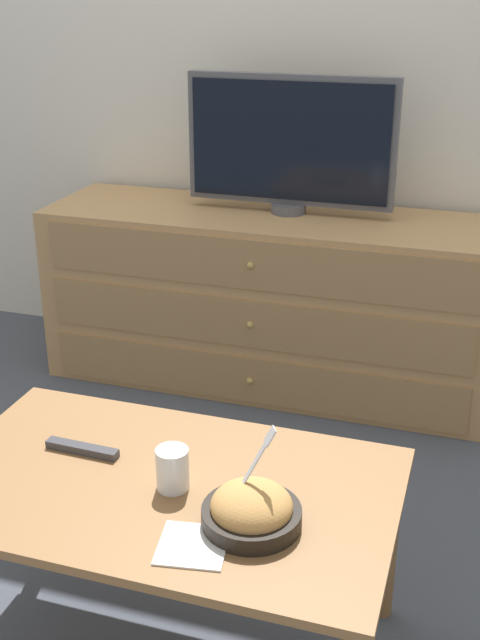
# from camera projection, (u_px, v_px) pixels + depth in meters

# --- Properties ---
(ground_plane) EXTENTS (12.00, 12.00, 0.00)m
(ground_plane) POSITION_uv_depth(u_px,v_px,m) (255.00, 345.00, 3.31)
(ground_plane) COLOR #474C56
(wall_back) EXTENTS (12.00, 0.05, 2.60)m
(wall_back) POSITION_uv_depth(u_px,v_px,m) (259.00, 7.00, 2.82)
(wall_back) COLOR silver
(wall_back) RESTS_ON ground_plane
(dresser) EXTENTS (1.60, 0.49, 0.64)m
(dresser) POSITION_uv_depth(u_px,v_px,m) (270.00, 300.00, 2.91)
(dresser) COLOR tan
(dresser) RESTS_ON ground_plane
(tv) EXTENTS (0.72, 0.12, 0.47)m
(tv) POSITION_uv_depth(u_px,v_px,m) (290.00, 143.00, 2.72)
(tv) COLOR #515156
(tv) RESTS_ON dresser
(coffee_table) EXTENTS (0.96, 0.57, 0.44)m
(coffee_table) POSITION_uv_depth(u_px,v_px,m) (165.00, 507.00, 1.67)
(coffee_table) COLOR olive
(coffee_table) RESTS_ON ground_plane
(takeout_bowl) EXTENTS (0.19, 0.19, 0.19)m
(takeout_bowl) POSITION_uv_depth(u_px,v_px,m) (252.00, 510.00, 1.51)
(takeout_bowl) COLOR black
(takeout_bowl) RESTS_ON coffee_table
(drink_cup) EXTENTS (0.07, 0.07, 0.09)m
(drink_cup) POSITION_uv_depth(u_px,v_px,m) (173.00, 471.00, 1.62)
(drink_cup) COLOR white
(drink_cup) RESTS_ON coffee_table
(napkin) EXTENTS (0.14, 0.14, 0.00)m
(napkin) POSITION_uv_depth(u_px,v_px,m) (193.00, 545.00, 1.46)
(napkin) COLOR white
(napkin) RESTS_ON coffee_table
(remote_control) EXTENTS (0.17, 0.03, 0.02)m
(remote_control) POSITION_uv_depth(u_px,v_px,m) (82.00, 449.00, 1.75)
(remote_control) COLOR #38383D
(remote_control) RESTS_ON coffee_table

